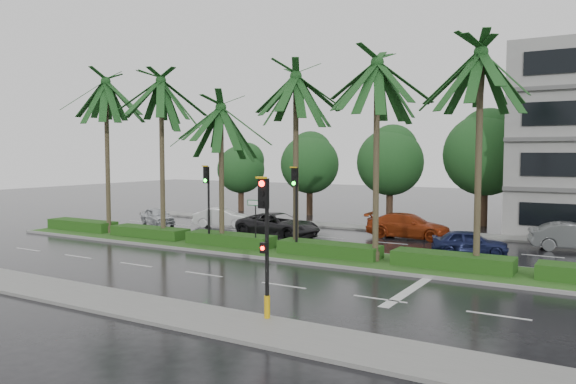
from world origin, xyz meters
The scene contains 18 objects.
ground centered at (0.00, 0.00, 0.00)m, with size 120.00×120.00×0.00m, color black.
near_sidewalk centered at (0.00, -10.20, 0.06)m, with size 40.00×2.40×0.12m, color slate.
far_sidewalk centered at (0.00, 12.00, 0.06)m, with size 40.00×2.00×0.12m, color slate.
median centered at (0.00, 1.00, 0.08)m, with size 36.00×4.00×0.15m.
hedge centered at (0.00, 1.00, 0.45)m, with size 35.20×1.40×0.60m.
lane_markings centered at (3.04, -0.43, 0.01)m, with size 34.00×13.06×0.01m.
palm_row centered at (-1.25, 1.02, 8.39)m, with size 26.30×4.20×10.26m.
signal_near centered at (6.00, -9.39, 2.50)m, with size 0.34×0.45×4.36m.
signal_median_left centered at (-4.00, 0.30, 3.00)m, with size 0.34×0.42×4.36m.
signal_median_right centered at (1.50, 0.30, 3.00)m, with size 0.34×0.42×4.36m.
street_sign centered at (-1.00, 0.48, 2.12)m, with size 0.95×0.09×2.60m.
bg_trees centered at (1.23, 17.59, 4.71)m, with size 32.36×5.77×8.34m.
car_silver centered at (-13.39, 6.25, 0.62)m, with size 3.64×1.47×1.24m, color silver.
car_white centered at (-8.78, 7.81, 0.65)m, with size 3.96×1.38×1.30m, color silver.
car_darkgrey centered at (-2.78, 5.65, 0.75)m, with size 5.37×2.47×1.49m, color black.
car_red centered at (4.23, 9.38, 0.75)m, with size 5.15×2.09×1.50m, color #942F10.
car_blue centered at (8.73, 5.50, 0.64)m, with size 3.75×1.51×1.28m, color #181F48.
car_grey centered at (13.23, 9.65, 0.74)m, with size 4.46×1.56×1.47m, color #4E5153.
Camera 1 is at (15.15, -23.53, 5.18)m, focal length 35.00 mm.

